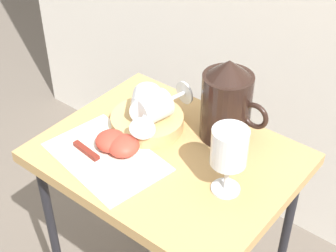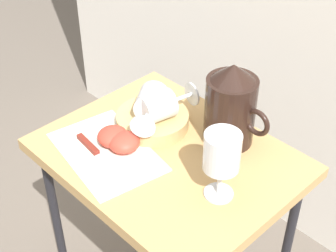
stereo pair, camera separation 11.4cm
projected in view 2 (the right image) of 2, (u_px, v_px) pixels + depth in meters
table at (168, 174)px, 1.23m from camera, size 0.59×0.46×0.67m
linen_napkin at (107, 152)px, 1.19m from camera, size 0.31×0.23×0.00m
basket_tray at (153, 120)px, 1.27m from camera, size 0.18×0.18×0.03m
pitcher at (230, 111)px, 1.18m from camera, size 0.17×0.12×0.21m
wine_glass_upright at (222, 155)px, 1.02m from camera, size 0.08×0.08×0.16m
wine_glass_tipped_near at (159, 106)px, 1.22m from camera, size 0.10×0.15×0.07m
wine_glass_tipped_far at (151, 103)px, 1.23m from camera, size 0.14×0.15×0.08m
apple_half_left at (113, 136)px, 1.20m from camera, size 0.08×0.08×0.04m
apple_half_right at (124, 142)px, 1.19m from camera, size 0.08×0.08×0.04m
knife at (95, 152)px, 1.18m from camera, size 0.21×0.04×0.01m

